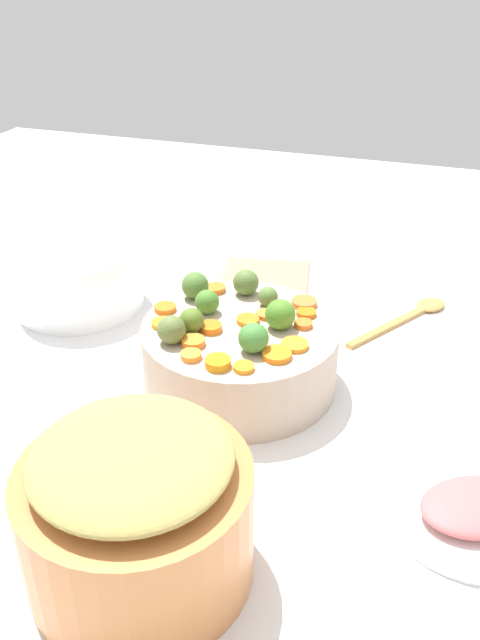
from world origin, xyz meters
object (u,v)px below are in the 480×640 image
object	(u,v)px
casserole_dish	(77,276)
ham_plate	(471,506)
metal_pot	(138,522)
serving_bowl_carrots	(240,355)
wooden_spoon	(414,314)

from	to	relation	value
casserole_dish	ham_plate	world-z (taller)	casserole_dish
casserole_dish	metal_pot	bearing A→B (deg)	-53.73
serving_bowl_carrots	wooden_spoon	world-z (taller)	serving_bowl_carrots
serving_bowl_carrots	ham_plate	world-z (taller)	serving_bowl_carrots
wooden_spoon	ham_plate	xyz separation A→B (m)	(0.11, -0.45, 0.00)
metal_pot	casserole_dish	size ratio (longest dim) A/B	1.02
ham_plate	wooden_spoon	bearing A→B (deg)	103.83
metal_pot	casserole_dish	world-z (taller)	metal_pot
casserole_dish	serving_bowl_carrots	bearing A→B (deg)	-21.84
metal_pot	casserole_dish	bearing A→B (deg)	126.27
metal_pot	wooden_spoon	distance (m)	0.68
metal_pot	casserole_dish	distance (m)	0.62
wooden_spoon	casserole_dish	world-z (taller)	casserole_dish
casserole_dish	ham_plate	xyz separation A→B (m)	(0.69, -0.30, -0.05)
wooden_spoon	casserole_dish	size ratio (longest dim) A/B	0.97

